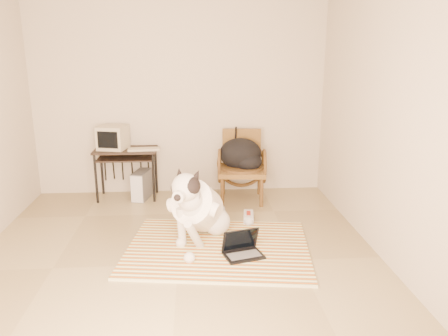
{
  "coord_description": "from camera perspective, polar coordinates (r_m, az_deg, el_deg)",
  "views": [
    {
      "loc": [
        0.17,
        -3.81,
        2.0
      ],
      "look_at": [
        0.49,
        0.59,
        0.79
      ],
      "focal_mm": 35.0,
      "sensor_mm": 36.0,
      "label": 1
    }
  ],
  "objects": [
    {
      "name": "wall_back",
      "position": [
        6.09,
        -5.79,
        9.22
      ],
      "size": [
        4.5,
        0.0,
        4.5
      ],
      "primitive_type": "plane",
      "rotation": [
        1.57,
        0.0,
        0.0
      ],
      "color": "#BEB09B",
      "rests_on": "floor"
    },
    {
      "name": "wall_front",
      "position": [
        1.7,
        -9.65,
        -7.43
      ],
      "size": [
        4.5,
        0.0,
        4.5
      ],
      "primitive_type": "plane",
      "rotation": [
        -1.57,
        0.0,
        0.0
      ],
      "color": "#BEB09B",
      "rests_on": "floor"
    },
    {
      "name": "sneaker_right",
      "position": [
        5.23,
        3.22,
        -6.54
      ],
      "size": [
        0.15,
        0.3,
        0.1
      ],
      "color": "white",
      "rests_on": "floor"
    },
    {
      "name": "laptop",
      "position": [
        4.38,
        2.4,
        -10.51
      ],
      "size": [
        0.43,
        0.36,
        0.26
      ],
      "color": "black",
      "rests_on": "rug"
    },
    {
      "name": "sneaker_left",
      "position": [
        5.34,
        -0.38,
        -6.1
      ],
      "size": [
        0.11,
        0.28,
        0.1
      ],
      "color": "white",
      "rests_on": "floor"
    },
    {
      "name": "rattan_chair",
      "position": [
        5.88,
        2.32,
        0.3
      ],
      "size": [
        0.67,
        0.65,
        0.93
      ],
      "color": "brown",
      "rests_on": "floor"
    },
    {
      "name": "floor",
      "position": [
        4.31,
        -6.07,
        -12.37
      ],
      "size": [
        4.5,
        4.5,
        0.0
      ],
      "primitive_type": "plane",
      "color": "#8F7E57",
      "rests_on": "ground"
    },
    {
      "name": "desk_keyboard",
      "position": [
        5.89,
        -10.4,
        2.43
      ],
      "size": [
        0.42,
        0.18,
        0.03
      ],
      "primitive_type": "cube",
      "rotation": [
        0.0,
        0.0,
        0.06
      ],
      "color": "tan",
      "rests_on": "computer_desk"
    },
    {
      "name": "pc_tower",
      "position": [
        6.07,
        -10.69,
        -2.2
      ],
      "size": [
        0.26,
        0.44,
        0.38
      ],
      "color": "#535356",
      "rests_on": "floor"
    },
    {
      "name": "computer_desk",
      "position": [
        6.02,
        -12.71,
        1.52
      ],
      "size": [
        0.83,
        0.46,
        0.69
      ],
      "color": "black",
      "rests_on": "floor"
    },
    {
      "name": "dog",
      "position": [
        4.65,
        -3.44,
        -5.32
      ],
      "size": [
        0.67,
        1.21,
        0.89
      ],
      "color": "silver",
      "rests_on": "rug"
    },
    {
      "name": "rug",
      "position": [
        4.57,
        -0.8,
        -10.4
      ],
      "size": [
        2.02,
        1.65,
        0.02
      ],
      "color": "#B45715",
      "rests_on": "floor"
    },
    {
      "name": "wall_right",
      "position": [
        4.27,
        21.37,
        5.6
      ],
      "size": [
        0.0,
        4.5,
        4.5
      ],
      "primitive_type": "plane",
      "rotation": [
        1.57,
        0.0,
        -1.57
      ],
      "color": "#BEB09B",
      "rests_on": "floor"
    },
    {
      "name": "crt_monitor",
      "position": [
        6.02,
        -14.32,
        3.88
      ],
      "size": [
        0.42,
        0.41,
        0.31
      ],
      "color": "tan",
      "rests_on": "computer_desk"
    },
    {
      "name": "backpack",
      "position": [
        5.82,
        2.34,
        1.7
      ],
      "size": [
        0.56,
        0.49,
        0.42
      ],
      "color": "black",
      "rests_on": "rattan_chair"
    }
  ]
}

